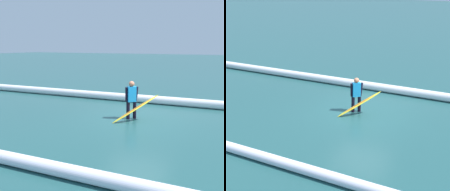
% 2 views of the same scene
% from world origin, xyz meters
% --- Properties ---
extents(ground_plane, '(156.75, 156.75, 0.00)m').
position_xyz_m(ground_plane, '(0.00, 0.00, 0.00)').
color(ground_plane, '#235253').
extents(surfer, '(0.39, 0.47, 1.52)m').
position_xyz_m(surfer, '(0.23, 0.14, 0.85)').
color(surfer, black).
rests_on(surfer, ground_plane).
extents(surfboard, '(1.54, 1.41, 1.04)m').
position_xyz_m(surfboard, '(-0.07, 0.44, 0.50)').
color(surfboard, yellow).
rests_on(surfboard, ground_plane).
extents(wave_crest_foreground, '(21.77, 1.91, 0.41)m').
position_xyz_m(wave_crest_foreground, '(2.31, -2.83, 0.20)').
color(wave_crest_foreground, white).
rests_on(wave_crest_foreground, ground_plane).
extents(wave_crest_midground, '(21.28, 1.71, 0.33)m').
position_xyz_m(wave_crest_midground, '(-2.47, 5.11, 0.16)').
color(wave_crest_midground, white).
rests_on(wave_crest_midground, ground_plane).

